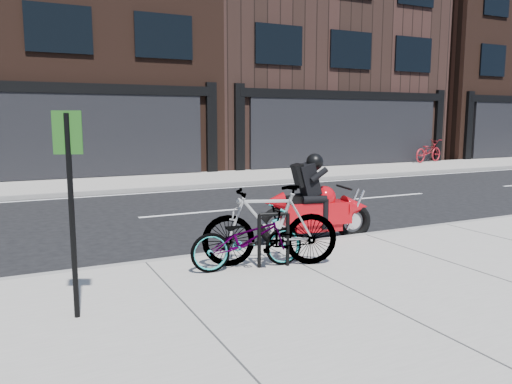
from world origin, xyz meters
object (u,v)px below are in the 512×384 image
bike_rack (274,235)px  sign_post (71,197)px  bicycle_front (248,239)px  motorcycle (321,206)px  bicycle_far (428,151)px  bicycle_rear (270,226)px

bike_rack → sign_post: size_ratio=0.36×
bike_rack → bicycle_front: size_ratio=0.48×
bicycle_front → motorcycle: 2.44m
bicycle_front → sign_post: bearing=114.3°
bicycle_front → bicycle_far: bearing=-45.9°
bicycle_front → bicycle_rear: bicycle_rear is taller
bike_rack → bicycle_far: bicycle_far is taller
bike_rack → motorcycle: (1.70, 1.38, 0.06)m
bike_rack → bicycle_far: (14.82, 11.99, 0.08)m
bike_rack → motorcycle: bearing=39.0°
bicycle_far → bicycle_rear: bearing=114.6°
bicycle_rear → bicycle_far: bearing=149.9°
motorcycle → sign_post: 4.93m
bicycle_rear → sign_post: sign_post is taller
motorcycle → sign_post: (-4.41, -2.07, 0.76)m
bicycle_rear → bicycle_far: 19.04m
bicycle_front → motorcycle: bearing=-51.9°
sign_post → bicycle_front: bearing=39.6°
motorcycle → bicycle_far: bearing=49.1°
bicycle_rear → motorcycle: size_ratio=0.89×
sign_post → bicycle_far: bearing=57.2°
bicycle_front → bicycle_rear: bearing=-85.9°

